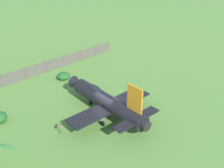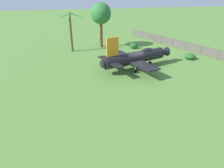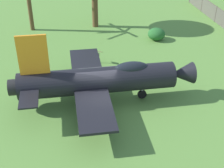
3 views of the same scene
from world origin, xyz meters
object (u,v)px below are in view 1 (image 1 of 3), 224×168
Objects in this scene: shrub_near_fence at (64,76)px; info_plaque at (59,127)px; shrub_by_tree at (0,117)px; display_jet at (105,101)px.

shrub_near_fence is 12.05m from info_plaque.
shrub_by_tree is (-8.54, -7.13, 0.10)m from shrub_near_fence.
display_jet is 5.50m from info_plaque.
shrub_near_fence is at bearing -6.56° from display_jet.
shrub_near_fence is (-1.93, 10.34, -1.25)m from display_jet.
shrub_by_tree is at bearing -140.14° from shrub_near_fence.
shrub_by_tree is at bearing 55.86° from display_jet.
info_plaque reaches higher than shrub_by_tree.
info_plaque is (-3.37, -11.57, 0.39)m from shrub_near_fence.
shrub_by_tree is 6.82m from info_plaque.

